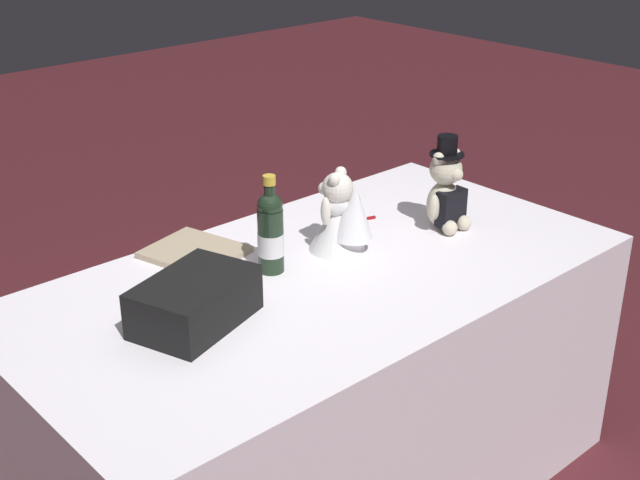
{
  "coord_description": "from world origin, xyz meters",
  "views": [
    {
      "loc": [
        -1.43,
        -1.58,
        1.84
      ],
      "look_at": [
        0.0,
        0.0,
        0.87
      ],
      "focal_mm": 48.12,
      "sensor_mm": 36.0,
      "label": 1
    }
  ],
  "objects_px": {
    "teddy_bear_bride": "(342,216)",
    "gift_case_black": "(195,302)",
    "signing_pen": "(355,221)",
    "teddy_bear_groom": "(446,191)",
    "guestbook": "(195,252)",
    "champagne_bottle": "(271,231)"
  },
  "relations": [
    {
      "from": "gift_case_black",
      "to": "guestbook",
      "type": "xyz_separation_m",
      "value": [
        0.22,
        0.33,
        -0.05
      ]
    },
    {
      "from": "champagne_bottle",
      "to": "gift_case_black",
      "type": "xyz_separation_m",
      "value": [
        -0.32,
        -0.1,
        -0.06
      ]
    },
    {
      "from": "gift_case_black",
      "to": "guestbook",
      "type": "relative_size",
      "value": 1.36
    },
    {
      "from": "teddy_bear_groom",
      "to": "guestbook",
      "type": "xyz_separation_m",
      "value": [
        -0.69,
        0.35,
        -0.11
      ]
    },
    {
      "from": "teddy_bear_groom",
      "to": "gift_case_black",
      "type": "relative_size",
      "value": 0.84
    },
    {
      "from": "teddy_bear_groom",
      "to": "guestbook",
      "type": "height_order",
      "value": "teddy_bear_groom"
    },
    {
      "from": "guestbook",
      "to": "teddy_bear_bride",
      "type": "bearing_deg",
      "value": -51.44
    },
    {
      "from": "teddy_bear_bride",
      "to": "gift_case_black",
      "type": "bearing_deg",
      "value": -172.38
    },
    {
      "from": "teddy_bear_groom",
      "to": "guestbook",
      "type": "distance_m",
      "value": 0.78
    },
    {
      "from": "teddy_bear_bride",
      "to": "guestbook",
      "type": "bearing_deg",
      "value": 143.31
    },
    {
      "from": "teddy_bear_bride",
      "to": "signing_pen",
      "type": "distance_m",
      "value": 0.23
    },
    {
      "from": "gift_case_black",
      "to": "champagne_bottle",
      "type": "bearing_deg",
      "value": 17.9
    },
    {
      "from": "teddy_bear_groom",
      "to": "signing_pen",
      "type": "distance_m",
      "value": 0.3
    },
    {
      "from": "gift_case_black",
      "to": "signing_pen",
      "type": "bearing_deg",
      "value": 14.79
    },
    {
      "from": "champagne_bottle",
      "to": "signing_pen",
      "type": "relative_size",
      "value": 2.09
    },
    {
      "from": "teddy_bear_groom",
      "to": "champagne_bottle",
      "type": "bearing_deg",
      "value": 167.9
    },
    {
      "from": "teddy_bear_bride",
      "to": "guestbook",
      "type": "distance_m",
      "value": 0.44
    },
    {
      "from": "teddy_bear_bride",
      "to": "gift_case_black",
      "type": "distance_m",
      "value": 0.57
    },
    {
      "from": "gift_case_black",
      "to": "teddy_bear_bride",
      "type": "bearing_deg",
      "value": 7.62
    },
    {
      "from": "signing_pen",
      "to": "gift_case_black",
      "type": "height_order",
      "value": "gift_case_black"
    },
    {
      "from": "teddy_bear_groom",
      "to": "champagne_bottle",
      "type": "relative_size",
      "value": 1.05
    },
    {
      "from": "teddy_bear_groom",
      "to": "guestbook",
      "type": "relative_size",
      "value": 1.14
    }
  ]
}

